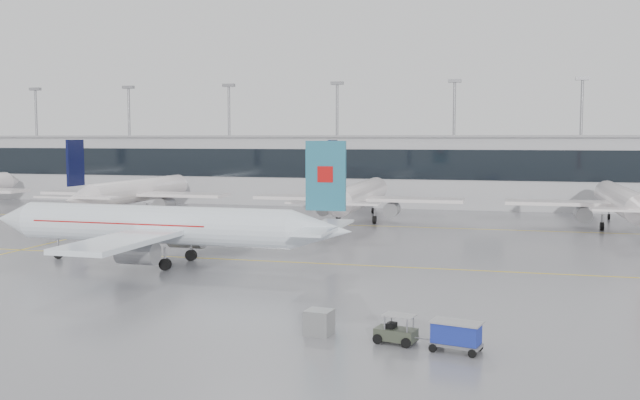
% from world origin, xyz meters
% --- Properties ---
extents(ground, '(320.00, 320.00, 0.00)m').
position_xyz_m(ground, '(0.00, 0.00, 0.00)').
color(ground, gray).
rests_on(ground, ground).
extents(taxi_line_main, '(120.00, 0.25, 0.01)m').
position_xyz_m(taxi_line_main, '(0.00, 0.00, 0.01)').
color(taxi_line_main, gold).
rests_on(taxi_line_main, ground).
extents(taxi_line_north, '(120.00, 0.25, 0.01)m').
position_xyz_m(taxi_line_north, '(0.00, 30.00, 0.01)').
color(taxi_line_north, gold).
rests_on(taxi_line_north, ground).
extents(taxi_line_cross, '(0.25, 60.00, 0.01)m').
position_xyz_m(taxi_line_cross, '(-30.00, 15.00, 0.01)').
color(taxi_line_cross, gold).
rests_on(taxi_line_cross, ground).
extents(terminal, '(180.00, 15.00, 12.00)m').
position_xyz_m(terminal, '(0.00, 62.00, 6.00)').
color(terminal, '#A9A9AD').
rests_on(terminal, ground).
extents(terminal_glass, '(180.00, 0.20, 5.00)m').
position_xyz_m(terminal_glass, '(0.00, 54.45, 7.50)').
color(terminal_glass, black).
rests_on(terminal_glass, ground).
extents(terminal_roof, '(182.00, 16.00, 0.40)m').
position_xyz_m(terminal_roof, '(0.00, 62.00, 12.20)').
color(terminal_roof, gray).
rests_on(terminal_roof, ground).
extents(light_masts, '(156.40, 1.00, 22.60)m').
position_xyz_m(light_masts, '(0.00, 68.00, 13.34)').
color(light_masts, gray).
rests_on(light_masts, ground).
extents(air_canada_jet, '(37.01, 29.73, 11.70)m').
position_xyz_m(air_canada_jet, '(-10.77, -4.27, 3.72)').
color(air_canada_jet, white).
rests_on(air_canada_jet, ground).
extents(parked_jet_b, '(29.64, 36.96, 11.72)m').
position_xyz_m(parked_jet_b, '(-35.00, 33.69, 3.71)').
color(parked_jet_b, white).
rests_on(parked_jet_b, ground).
extents(parked_jet_c, '(29.64, 36.96, 11.72)m').
position_xyz_m(parked_jet_c, '(-0.00, 33.69, 3.71)').
color(parked_jet_c, white).
rests_on(parked_jet_c, ground).
extents(parked_jet_d, '(29.64, 36.96, 11.72)m').
position_xyz_m(parked_jet_d, '(35.00, 33.69, 3.71)').
color(parked_jet_d, white).
rests_on(parked_jet_d, ground).
extents(baggage_tug, '(3.61, 1.96, 1.71)m').
position_xyz_m(baggage_tug, '(13.95, -24.55, 0.60)').
color(baggage_tug, '#373D2F').
rests_on(baggage_tug, ground).
extents(baggage_cart, '(3.06, 2.13, 1.73)m').
position_xyz_m(baggage_cart, '(17.46, -25.36, 1.01)').
color(baggage_cart, gray).
rests_on(baggage_cart, ground).
extents(gse_unit, '(1.74, 1.65, 1.55)m').
position_xyz_m(gse_unit, '(9.18, -23.98, 0.77)').
color(gse_unit, gray).
rests_on(gse_unit, ground).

